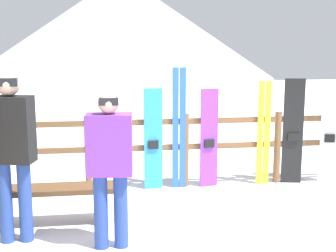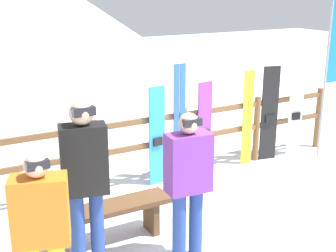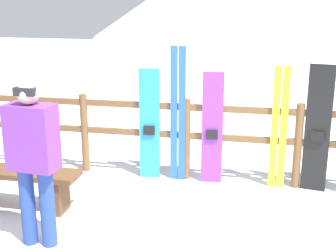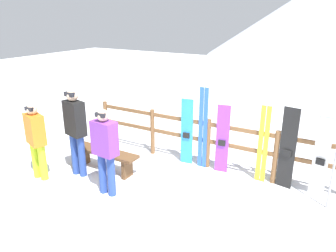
# 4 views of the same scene
# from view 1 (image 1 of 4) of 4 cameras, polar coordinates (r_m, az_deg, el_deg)

# --- Properties ---
(ground_plane) EXTENTS (40.00, 40.00, 0.00)m
(ground_plane) POSITION_cam_1_polar(r_m,az_deg,el_deg) (5.46, 5.27, -12.67)
(ground_plane) COLOR white
(mountain_backdrop) EXTENTS (18.00, 18.00, 6.00)m
(mountain_backdrop) POSITION_cam_1_polar(r_m,az_deg,el_deg) (28.65, -5.61, 11.99)
(mountain_backdrop) COLOR #B2BCD1
(mountain_backdrop) RESTS_ON ground
(fence) EXTENTS (5.76, 0.10, 1.09)m
(fence) POSITION_cam_1_polar(r_m,az_deg,el_deg) (6.87, 2.14, -2.08)
(fence) COLOR brown
(fence) RESTS_ON ground
(bench) EXTENTS (1.59, 0.36, 0.47)m
(bench) POSITION_cam_1_polar(r_m,az_deg,el_deg) (5.66, -13.99, -8.29)
(bench) COLOR brown
(bench) RESTS_ON ground
(person_black) EXTENTS (0.49, 0.34, 1.81)m
(person_black) POSITION_cam_1_polar(r_m,az_deg,el_deg) (5.13, -18.49, -2.25)
(person_black) COLOR navy
(person_black) RESTS_ON ground
(person_purple) EXTENTS (0.48, 0.29, 1.63)m
(person_purple) POSITION_cam_1_polar(r_m,az_deg,el_deg) (4.79, -7.11, -4.20)
(person_purple) COLOR navy
(person_purple) RESTS_ON ground
(snowboard_blue) EXTENTS (0.27, 0.08, 1.47)m
(snowboard_blue) POSITION_cam_1_polar(r_m,az_deg,el_deg) (6.73, -1.82, -1.67)
(snowboard_blue) COLOR #288CE0
(snowboard_blue) RESTS_ON ground
(ski_pair_blue) EXTENTS (0.19, 0.02, 1.76)m
(ski_pair_blue) POSITION_cam_1_polar(r_m,az_deg,el_deg) (6.76, 1.35, -0.33)
(ski_pair_blue) COLOR blue
(ski_pair_blue) RESTS_ON ground
(snowboard_purple) EXTENTS (0.27, 0.08, 1.46)m
(snowboard_purple) POSITION_cam_1_polar(r_m,az_deg,el_deg) (6.87, 5.03, -1.53)
(snowboard_purple) COLOR purple
(snowboard_purple) RESTS_ON ground
(ski_pair_yellow) EXTENTS (0.19, 0.02, 1.56)m
(ski_pair_yellow) POSITION_cam_1_polar(r_m,az_deg,el_deg) (7.09, 11.57, -0.88)
(ski_pair_yellow) COLOR yellow
(ski_pair_yellow) RESTS_ON ground
(snowboard_black_stripe) EXTENTS (0.30, 0.10, 1.59)m
(snowboard_black_stripe) POSITION_cam_1_polar(r_m,az_deg,el_deg) (7.25, 14.99, -0.69)
(snowboard_black_stripe) COLOR black
(snowboard_black_stripe) RESTS_ON ground
(snowboard_white) EXTENTS (0.27, 0.09, 1.51)m
(snowboard_white) POSITION_cam_1_polar(r_m,az_deg,el_deg) (7.50, 19.06, -0.86)
(snowboard_white) COLOR white
(snowboard_white) RESTS_ON ground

